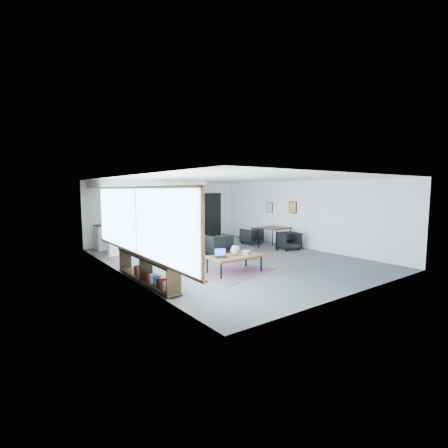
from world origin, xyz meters
TOP-DOWN VIEW (x-y plane):
  - room at (0.00, 0.00)m, footprint 7.02×9.02m
  - window at (-3.46, -0.90)m, footprint 0.10×5.95m
  - console at (-3.30, -1.05)m, footprint 0.35×3.00m
  - kitchenette at (-1.20, 3.71)m, footprint 4.20×1.96m
  - doorway at (2.30, 4.42)m, footprint 1.10×0.12m
  - track_light at (-0.59, 2.20)m, footprint 1.60×0.07m
  - wall_art_lower at (3.47, 0.40)m, footprint 0.03×0.38m
  - wall_art_upper at (3.47, 1.70)m, footprint 0.03×0.34m
  - kilim_rug at (-0.99, -1.54)m, footprint 2.33×1.85m
  - coffee_table at (-0.99, -1.54)m, footprint 1.47×0.82m
  - laptop at (-1.41, -1.48)m, footprint 0.39×0.36m
  - ceramic_pot at (-0.93, -1.51)m, footprint 0.28×0.28m
  - book_stack at (-0.60, -1.53)m, footprint 0.35×0.32m
  - coaster at (-0.90, -1.72)m, footprint 0.11×0.11m
  - armchair_left at (-1.56, 0.58)m, footprint 0.99×0.95m
  - armchair_right at (0.02, 0.65)m, footprint 0.86×0.82m
  - floor_lamp at (-0.25, 1.54)m, footprint 0.64×0.64m
  - dining_table at (2.59, 0.52)m, footprint 1.07×1.07m
  - dining_chair_near at (2.79, -0.04)m, footprint 0.73×0.70m
  - dining_chair_far at (2.47, 1.73)m, footprint 0.63×0.59m
  - microwave at (-0.65, 4.15)m, footprint 0.54×0.33m

SIDE VIEW (x-z plane):
  - kilim_rug at x=-0.99m, z-range 0.00..0.01m
  - dining_chair_near at x=2.79m, z-range 0.00..0.63m
  - dining_chair_far at x=2.47m, z-range 0.00..0.63m
  - console at x=-3.30m, z-range -0.07..0.73m
  - armchair_right at x=0.02m, z-range 0.00..0.80m
  - armchair_left at x=-1.56m, z-range 0.00..0.86m
  - coffee_table at x=-0.99m, z-range 0.20..0.67m
  - coaster at x=-0.90m, z-range 0.47..0.48m
  - book_stack at x=-0.60m, z-range 0.47..0.56m
  - laptop at x=-1.41m, z-range 0.43..0.65m
  - ceramic_pot at x=-0.93m, z-range 0.47..0.75m
  - dining_table at x=2.59m, z-range 0.33..1.14m
  - doorway at x=2.30m, z-range 0.00..2.15m
  - microwave at x=-0.65m, z-range 0.93..1.27m
  - room at x=0.00m, z-range -0.01..2.61m
  - kitchenette at x=-1.20m, z-range 0.08..2.68m
  - window at x=-3.46m, z-range 0.63..2.29m
  - floor_lamp at x=-0.25m, z-range 0.64..2.36m
  - wall_art_upper at x=3.47m, z-range 1.28..1.72m
  - wall_art_lower at x=3.47m, z-range 1.31..1.79m
  - track_light at x=-0.59m, z-range 2.45..2.60m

